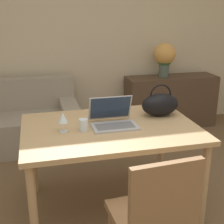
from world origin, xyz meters
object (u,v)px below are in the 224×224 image
object	(u,v)px
couch	(15,124)
laptop	(113,117)
chair	(154,215)
drinking_glass	(83,125)
handbag	(160,104)
wine_glass	(63,118)
flower_vase	(164,57)

from	to	relation	value
couch	laptop	xyz separation A→B (m)	(0.88, -1.51, 0.54)
chair	drinking_glass	xyz separation A→B (m)	(-0.29, 0.80, 0.30)
drinking_glass	handbag	distance (m)	0.74
wine_glass	handbag	world-z (taller)	handbag
wine_glass	handbag	xyz separation A→B (m)	(0.86, 0.17, -0.00)
chair	laptop	bearing A→B (deg)	88.13
laptop	handbag	size ratio (longest dim) A/B	1.08
couch	handbag	world-z (taller)	handbag
wine_glass	flower_vase	world-z (taller)	flower_vase
chair	flower_vase	world-z (taller)	flower_vase
chair	couch	world-z (taller)	chair
laptop	handbag	world-z (taller)	handbag
chair	laptop	world-z (taller)	laptop
wine_glass	flower_vase	distance (m)	2.38
flower_vase	chair	bearing A→B (deg)	-113.78
chair	laptop	distance (m)	0.93
couch	wine_glass	size ratio (longest dim) A/B	10.00
chair	flower_vase	distance (m)	2.87
chair	flower_vase	size ratio (longest dim) A/B	1.95
couch	drinking_glass	bearing A→B (deg)	-68.50
drinking_glass	flower_vase	distance (m)	2.30
chair	handbag	bearing A→B (deg)	62.77
wine_glass	couch	bearing A→B (deg)	106.78
laptop	handbag	bearing A→B (deg)	13.93
couch	flower_vase	xyz separation A→B (m)	(2.05, 0.20, 0.74)
handbag	flower_vase	bearing A→B (deg)	65.91
flower_vase	couch	bearing A→B (deg)	-174.33
wine_glass	chair	bearing A→B (deg)	-61.86
couch	drinking_glass	size ratio (longest dim) A/B	16.22
couch	wine_glass	distance (m)	1.74
chair	handbag	size ratio (longest dim) A/B	2.77
drinking_glass	wine_glass	xyz separation A→B (m)	(-0.15, 0.02, 0.06)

